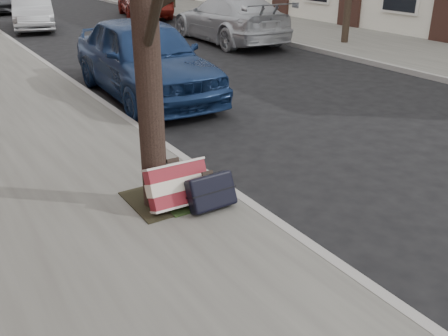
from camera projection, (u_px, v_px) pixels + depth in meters
ground at (367, 205)px, 5.83m from camera, size 120.00×120.00×0.00m
far_sidewalk at (229, 17)px, 21.20m from camera, size 4.00×70.00×0.12m
dirt_patch at (167, 198)px, 5.73m from camera, size 0.85×0.85×0.02m
suitcase_red at (178, 185)px, 5.46m from camera, size 0.68×0.39×0.52m
suitcase_navy at (211, 191)px, 5.43m from camera, size 0.54×0.31×0.42m
car_near_front at (144, 58)px, 9.82m from camera, size 2.06×4.63×1.55m
car_near_mid at (33, 11)px, 18.12m from camera, size 2.11×4.00×1.25m
car_far_front at (229, 19)px, 15.60m from camera, size 2.26×5.01×1.42m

